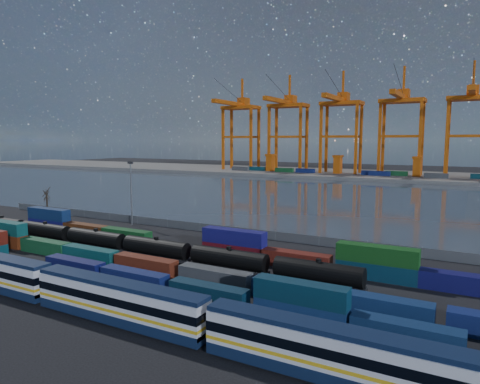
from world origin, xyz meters
The scene contains 14 objects.
ground centered at (0.00, 0.00, 0.00)m, with size 700.00×700.00×0.00m, color black.
harbor_water centered at (0.00, 105.00, 0.01)m, with size 700.00×700.00×0.00m, color #323C49.
far_quay centered at (0.00, 210.00, 1.00)m, with size 700.00×70.00×2.00m, color #514F4C.
passenger_train centered at (10.97, -20.61, 2.65)m, with size 76.85×3.07×5.26m.
container_row_south centered at (-8.81, -9.84, 2.04)m, with size 126.30×2.37×5.05m.
container_row_mid centered at (-14.86, -3.51, 1.51)m, with size 142.01×2.43×5.18m.
container_row_north centered at (12.94, 11.23, 2.04)m, with size 128.78×2.56×5.45m.
tanker_string centered at (-18.47, 3.22, 2.19)m, with size 107.22×3.06×4.37m.
waterfront_fence centered at (0.00, 28.00, 1.00)m, with size 160.12×0.12×2.20m.
bare_tree centered at (-59.89, 23.36, 4.37)m, with size 2.26×2.36×8.70m.
yard_light_mast centered at (-30.00, 26.00, 9.30)m, with size 1.60×0.40×16.60m.
gantry_cranes centered at (-7.50, 203.30, 39.27)m, with size 199.64×47.31×64.06m.
quay_containers centered at (-11.00, 195.46, 3.30)m, with size 172.58×10.99×2.60m.
straddle_carriers centered at (-2.50, 200.00, 7.82)m, with size 140.00×7.00×11.10m.
Camera 1 is at (47.53, -56.92, 21.96)m, focal length 32.00 mm.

